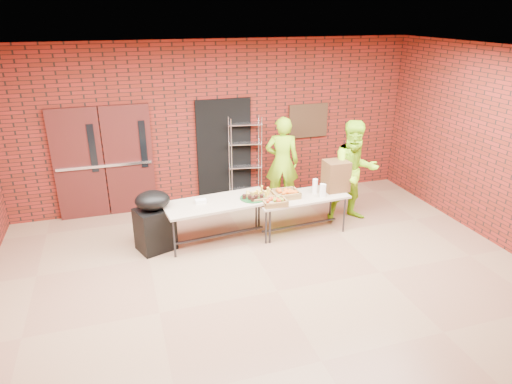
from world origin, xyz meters
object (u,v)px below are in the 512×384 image
table_left (219,205)px  covered_grill (154,221)px  coffee_dispenser (336,176)px  volunteer_man (354,172)px  wire_rack (245,160)px  volunteer_woman (282,162)px  table_right (301,199)px

table_left → covered_grill: covered_grill is taller
coffee_dispenser → covered_grill: (-3.22, 0.02, -0.43)m
table_left → volunteer_man: size_ratio=0.99×
table_left → wire_rack: bearing=53.9°
covered_grill → volunteer_woman: bearing=3.0°
table_left → coffee_dispenser: bearing=-4.6°
coffee_dispenser → wire_rack: bearing=127.8°
coffee_dispenser → volunteer_woman: 1.28m
covered_grill → table_right: bearing=-22.3°
covered_grill → wire_rack: bearing=17.9°
volunteer_woman → coffee_dispenser: bearing=137.4°
wire_rack → volunteer_man: (1.63, -1.49, 0.07)m
table_left → table_right: (1.46, -0.03, -0.06)m
volunteer_woman → table_left: bearing=56.8°
wire_rack → coffee_dispenser: 1.99m
wire_rack → volunteer_man: size_ratio=0.93×
table_right → volunteer_woman: volunteer_woman is taller
wire_rack → volunteer_man: bearing=-32.3°
table_left → volunteer_woman: bearing=31.2°
covered_grill → table_left: bearing=-23.9°
wire_rack → volunteer_woman: volunteer_woman is taller
table_right → volunteer_man: bearing=4.7°
volunteer_woman → volunteer_man: volunteer_man is taller
wire_rack → volunteer_woman: (0.62, -0.44, 0.03)m
coffee_dispenser → covered_grill: size_ratio=0.53×
coffee_dispenser → covered_grill: coffee_dispenser is taller
coffee_dispenser → volunteer_woman: (-0.60, 1.13, -0.04)m
covered_grill → volunteer_man: 3.66m
table_left → covered_grill: size_ratio=1.82×
wire_rack → coffee_dispenser: wire_rack is taller
table_right → coffee_dispenser: bearing=2.8°
table_left → covered_grill: bearing=170.1°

